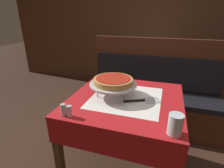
% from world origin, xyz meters
% --- Properties ---
extents(dining_table_front, '(0.84, 0.84, 0.75)m').
position_xyz_m(dining_table_front, '(0.00, 0.00, 0.64)').
color(dining_table_front, red).
rests_on(dining_table_front, ground_plane).
extents(dining_table_rear, '(0.68, 0.68, 0.75)m').
position_xyz_m(dining_table_rear, '(0.07, 1.72, 0.65)').
color(dining_table_rear, beige).
rests_on(dining_table_rear, ground_plane).
extents(booth_bench, '(1.61, 0.46, 1.09)m').
position_xyz_m(booth_bench, '(0.15, 0.84, 0.32)').
color(booth_bench, '#4C2819').
rests_on(booth_bench, ground_plane).
extents(back_wall_panel, '(6.00, 0.04, 2.40)m').
position_xyz_m(back_wall_panel, '(0.00, 2.19, 1.20)').
color(back_wall_panel, '#4C2D1E').
rests_on(back_wall_panel, ground_plane).
extents(pizza_pan_stand, '(0.36, 0.36, 0.10)m').
position_xyz_m(pizza_pan_stand, '(-0.11, 0.00, 0.84)').
color(pizza_pan_stand, '#ADADB2').
rests_on(pizza_pan_stand, dining_table_front).
extents(deep_dish_pizza, '(0.30, 0.30, 0.05)m').
position_xyz_m(deep_dish_pizza, '(-0.11, 0.00, 0.88)').
color(deep_dish_pizza, tan).
rests_on(deep_dish_pizza, pizza_pan_stand).
extents(pizza_server, '(0.27, 0.16, 0.01)m').
position_xyz_m(pizza_server, '(0.14, -0.02, 0.75)').
color(pizza_server, '#BCBCC1').
rests_on(pizza_server, dining_table_front).
extents(water_glass_near, '(0.08, 0.08, 0.12)m').
position_xyz_m(water_glass_near, '(0.35, -0.35, 0.81)').
color(water_glass_near, silver).
rests_on(water_glass_near, dining_table_front).
extents(salt_shaker, '(0.04, 0.04, 0.08)m').
position_xyz_m(salt_shaker, '(-0.32, -0.37, 0.79)').
color(salt_shaker, silver).
rests_on(salt_shaker, dining_table_front).
extents(pepper_shaker, '(0.03, 0.03, 0.07)m').
position_xyz_m(pepper_shaker, '(-0.28, -0.37, 0.79)').
color(pepper_shaker, silver).
rests_on(pepper_shaker, dining_table_front).
extents(condiment_caddy, '(0.11, 0.11, 0.17)m').
position_xyz_m(condiment_caddy, '(0.13, 1.75, 0.80)').
color(condiment_caddy, black).
rests_on(condiment_caddy, dining_table_rear).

